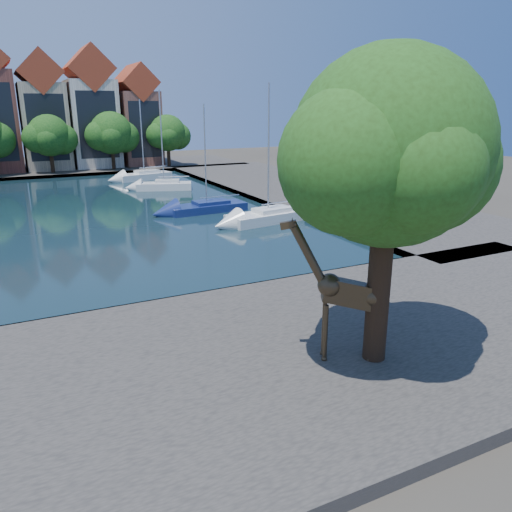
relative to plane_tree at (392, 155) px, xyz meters
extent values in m
plane|color=#38332B|center=(-7.62, 9.01, -7.67)|extent=(160.00, 160.00, 0.00)
cube|color=black|center=(-7.62, 33.01, -7.63)|extent=(38.00, 50.00, 0.08)
cube|color=#46423D|center=(-7.62, 2.01, -7.42)|extent=(50.00, 14.00, 0.50)
cube|color=#46423D|center=(-7.62, 65.01, -7.42)|extent=(60.00, 16.00, 0.50)
cube|color=#46423D|center=(17.38, 33.01, -7.42)|extent=(14.00, 52.00, 0.50)
cylinder|color=#332114|center=(-0.12, 0.01, -4.42)|extent=(0.80, 0.80, 5.50)
sphere|color=#244714|center=(-0.12, 0.01, 0.25)|extent=(6.40, 6.40, 6.40)
sphere|color=#244714|center=(1.80, 0.31, -0.39)|extent=(4.80, 4.80, 4.80)
sphere|color=#244714|center=(-1.88, -0.39, -0.07)|extent=(4.48, 4.48, 4.48)
cube|color=tan|center=(-5.62, 65.01, -1.42)|extent=(5.88, 9.00, 11.50)
cube|color=#99361E|center=(-5.62, 65.01, 5.65)|extent=(5.94, 9.18, 5.94)
cube|color=black|center=(-5.62, 60.53, -1.42)|extent=(4.80, 0.05, 8.62)
cube|color=beige|center=(0.88, 65.01, -1.17)|extent=(6.37, 9.00, 12.00)
cube|color=#99361E|center=(0.88, 65.01, 6.26)|extent=(6.43, 9.18, 6.43)
cube|color=black|center=(0.88, 60.53, -1.17)|extent=(5.20, 0.05, 9.00)
cube|color=brown|center=(7.38, 65.01, -1.92)|extent=(5.39, 9.00, 10.50)
cube|color=#99361E|center=(7.38, 65.01, 4.54)|extent=(5.44, 9.18, 5.44)
cube|color=black|center=(7.38, 60.53, -1.92)|extent=(4.40, 0.05, 7.88)
cylinder|color=#332114|center=(-5.62, 59.51, -5.57)|extent=(0.50, 0.50, 3.20)
sphere|color=#133F12|center=(-5.62, 59.51, -2.35)|extent=(5.40, 5.40, 5.40)
sphere|color=#133F12|center=(-4.00, 59.81, -2.89)|extent=(4.05, 4.05, 4.05)
sphere|color=#133F12|center=(-7.10, 59.11, -2.62)|extent=(3.78, 3.78, 3.78)
cylinder|color=#332114|center=(2.38, 59.51, -5.57)|extent=(0.50, 0.50, 3.20)
sphere|color=#133F12|center=(2.38, 59.51, -2.23)|extent=(5.80, 5.80, 5.80)
sphere|color=#133F12|center=(4.12, 59.81, -2.81)|extent=(4.35, 4.35, 4.35)
sphere|color=#133F12|center=(0.79, 59.11, -2.52)|extent=(4.06, 4.06, 4.06)
cylinder|color=#332114|center=(10.38, 59.51, -5.57)|extent=(0.50, 0.50, 3.20)
sphere|color=#133F12|center=(10.38, 59.51, -2.41)|extent=(5.20, 5.20, 5.20)
sphere|color=#133F12|center=(11.94, 59.81, -2.93)|extent=(3.90, 3.90, 3.90)
sphere|color=#133F12|center=(8.95, 59.11, -2.67)|extent=(3.64, 3.64, 3.64)
cylinder|color=#3D301E|center=(-1.81, 0.63, -6.12)|extent=(0.16, 0.16, 2.10)
cylinder|color=#3D301E|center=(-1.61, 1.03, -6.12)|extent=(0.16, 0.16, 2.10)
cylinder|color=#3D301E|center=(-0.39, -0.11, -6.12)|extent=(0.16, 0.16, 2.10)
cylinder|color=#3D301E|center=(-0.19, 0.28, -6.12)|extent=(0.16, 0.16, 2.10)
cube|color=#3D301E|center=(-0.96, 0.44, -4.72)|extent=(2.06, 1.43, 1.23)
cylinder|color=#3D301E|center=(-2.28, 1.13, -3.35)|extent=(1.33, 0.89, 2.18)
cube|color=#3D301E|center=(-2.92, 1.46, -2.28)|extent=(0.60, 0.43, 0.33)
cube|color=silver|center=(7.38, 22.45, -7.08)|extent=(7.26, 3.45, 1.02)
cube|color=silver|center=(7.38, 22.45, -6.74)|extent=(3.27, 2.14, 0.57)
cylinder|color=#B2B2B7|center=(7.38, 22.45, -1.84)|extent=(0.14, 0.14, 9.92)
cube|color=navy|center=(4.38, 28.49, -7.16)|extent=(7.13, 2.87, 0.86)
cube|color=navy|center=(4.38, 28.49, -6.88)|extent=(3.16, 1.90, 0.48)
cylinder|color=#B2B2B7|center=(4.38, 28.49, -2.66)|extent=(0.11, 0.11, 8.52)
cube|color=silver|center=(4.38, 41.72, -7.09)|extent=(6.34, 3.94, 1.00)
cube|color=silver|center=(4.38, 41.72, -6.75)|extent=(2.95, 2.24, 0.56)
cylinder|color=#B2B2B7|center=(4.38, 41.72, -1.88)|extent=(0.13, 0.13, 9.86)
cube|color=silver|center=(4.38, 50.47, -7.07)|extent=(7.06, 3.65, 1.03)
cube|color=silver|center=(4.38, 50.47, -6.73)|extent=(3.21, 2.20, 0.57)
cylinder|color=#B2B2B7|center=(4.38, 50.47, -2.31)|extent=(0.14, 0.14, 8.95)
camera|label=1|loc=(-11.08, -12.56, 1.57)|focal=35.00mm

